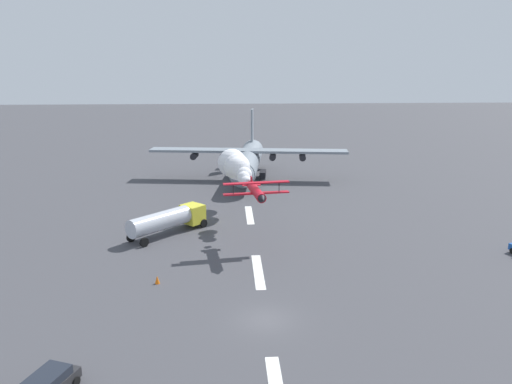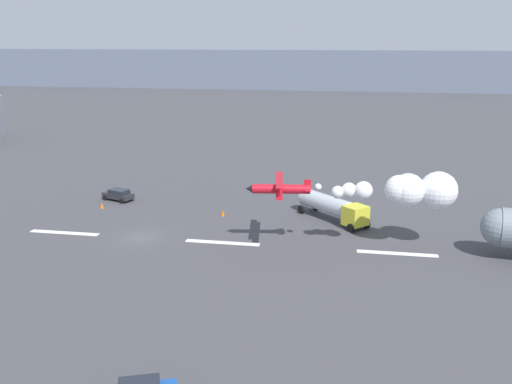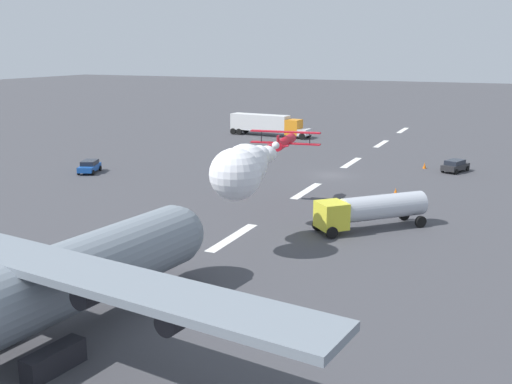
# 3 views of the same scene
# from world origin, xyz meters

# --- Properties ---
(ground_plane) EXTENTS (440.00, 440.00, 0.00)m
(ground_plane) POSITION_xyz_m (0.00, 0.00, 0.00)
(ground_plane) COLOR #424247
(ground_plane) RESTS_ON ground
(runway_stripe_2) EXTENTS (8.00, 0.90, 0.01)m
(runway_stripe_2) POSITION_xyz_m (-9.02, 0.00, 0.01)
(runway_stripe_2) COLOR white
(runway_stripe_2) RESTS_ON ground
(runway_stripe_3) EXTENTS (8.00, 0.90, 0.01)m
(runway_stripe_3) POSITION_xyz_m (9.02, 0.00, 0.01)
(runway_stripe_3) COLOR white
(runway_stripe_3) RESTS_ON ground
(runway_stripe_4) EXTENTS (8.00, 0.90, 0.01)m
(runway_stripe_4) POSITION_xyz_m (27.07, 0.00, 0.01)
(runway_stripe_4) COLOR white
(runway_stripe_4) RESTS_ON ground
(mountain_ridge_distant) EXTENTS (396.00, 16.00, 16.05)m
(mountain_ridge_distant) POSITION_xyz_m (0.00, 186.58, 8.03)
(mountain_ridge_distant) COLOR slate
(mountain_ridge_distant) RESTS_ON ground
(stunt_biplane_red) EXTENTS (21.14, 7.71, 3.83)m
(stunt_biplane_red) POSITION_xyz_m (27.77, 1.62, 6.22)
(stunt_biplane_red) COLOR red
(fuel_tanker_truck) EXTENTS (8.81, 8.69, 2.90)m
(fuel_tanker_truck) POSITION_xyz_m (20.12, 9.62, 1.75)
(fuel_tanker_truck) COLOR yellow
(fuel_tanker_truck) RESTS_ON ground
(airport_staff_sedan) EXTENTS (4.58, 3.19, 1.52)m
(airport_staff_sedan) POSITION_xyz_m (-8.37, 13.46, 0.81)
(airport_staff_sedan) COLOR #262628
(airport_staff_sedan) RESTS_ON ground
(traffic_cone_near) EXTENTS (0.44, 0.44, 0.75)m
(traffic_cone_near) POSITION_xyz_m (-8.99, 9.65, 0.38)
(traffic_cone_near) COLOR orange
(traffic_cone_near) RESTS_ON ground
(traffic_cone_far) EXTENTS (0.44, 0.44, 0.75)m
(traffic_cone_far) POSITION_xyz_m (6.88, 9.16, 0.38)
(traffic_cone_far) COLOR orange
(traffic_cone_far) RESTS_ON ground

